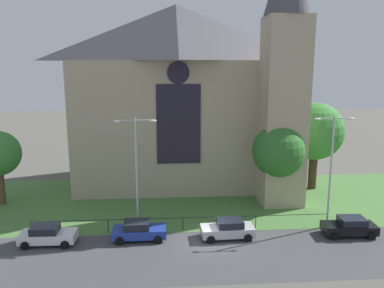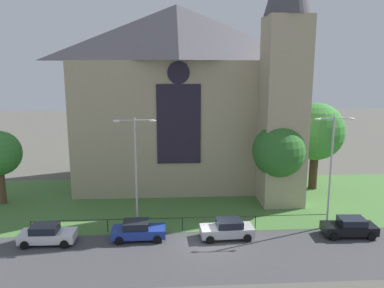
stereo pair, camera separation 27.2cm
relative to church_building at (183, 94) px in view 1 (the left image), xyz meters
name	(u,v)px [view 1 (the left image)]	position (x,y,z in m)	size (l,w,h in m)	color
ground	(198,199)	(1.15, -6.14, -10.27)	(160.00, 160.00, 0.00)	#56544C
road_asphalt	(212,255)	(1.15, -18.14, -10.27)	(120.00, 8.00, 0.01)	#424244
grass_verge	(200,206)	(1.15, -8.14, -10.27)	(120.00, 20.00, 0.01)	#477538
church_building	(183,94)	(0.00, 0.00, 0.00)	(23.20, 16.20, 26.00)	tan
iron_railing	(183,220)	(-0.77, -13.64, -9.32)	(24.73, 0.07, 1.13)	black
tree_right_far	(315,132)	(14.17, -3.22, -3.89)	(6.22, 6.22, 9.56)	#423021
tree_right_near	(279,152)	(8.64, -8.48, -4.84)	(5.06, 5.06, 8.05)	#4C3823
streetlamp_near	(136,162)	(-4.48, -13.74, -4.33)	(3.37, 0.26, 9.53)	#B2B2B7
streetlamp_far	(332,159)	(11.54, -13.74, -4.33)	(3.37, 0.26, 9.54)	#B2B2B7
parked_car_white	(48,235)	(-11.29, -15.43, -9.53)	(4.22, 2.06, 1.51)	silver
parked_car_blue	(139,230)	(-4.33, -15.10, -9.53)	(4.22, 2.06, 1.51)	#1E3899
parked_car_silver	(228,229)	(2.75, -15.32, -9.53)	(4.27, 2.17, 1.51)	#B7B7BC
parked_car_black	(350,226)	(12.66, -15.54, -9.53)	(4.28, 2.20, 1.51)	black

